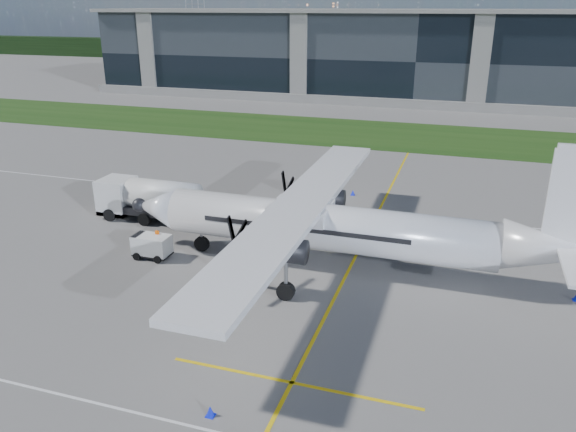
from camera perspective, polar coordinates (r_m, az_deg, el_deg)
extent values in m
plane|color=slate|center=(69.03, 9.72, 6.72)|extent=(400.00, 400.00, 0.00)
cube|color=#193C10|center=(76.76, 10.66, 8.08)|extent=(400.00, 18.00, 0.04)
cube|color=black|center=(107.20, 13.42, 15.43)|extent=(120.00, 20.00, 15.00)
cube|color=black|center=(167.21, 15.31, 15.41)|extent=(400.00, 6.00, 6.00)
cube|color=yellow|center=(40.41, 7.31, -3.27)|extent=(0.20, 70.00, 0.01)
imported|color=#F25907|center=(39.58, -13.03, -2.51)|extent=(0.93, 1.05, 2.13)
cone|color=#0E1EEE|center=(40.29, -15.19, -3.55)|extent=(0.36, 0.36, 0.50)
cone|color=#0E1EEE|center=(51.52, 6.60, 2.39)|extent=(0.36, 0.36, 0.50)
cone|color=#0E1EEE|center=(42.42, -12.31, -2.04)|extent=(0.36, 0.36, 0.50)
cone|color=#0E1EEE|center=(25.22, -7.91, -19.03)|extent=(0.36, 0.36, 0.50)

